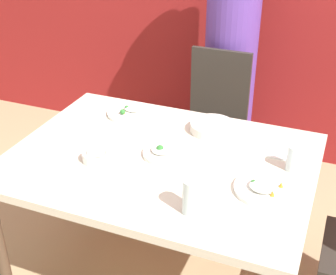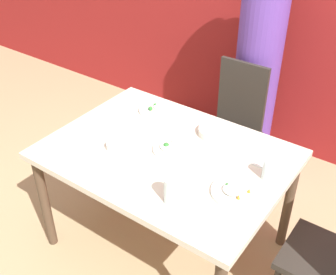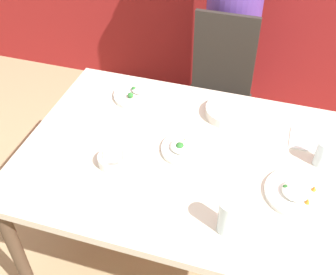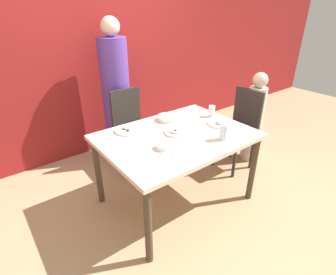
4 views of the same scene
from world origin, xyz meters
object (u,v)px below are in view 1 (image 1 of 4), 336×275
chair_adult_spot (212,125)px  bowl_curry (212,127)px  plate_rice_adult (166,152)px  glass_water_tall (192,196)px  person_adult (230,64)px

chair_adult_spot → bowl_curry: chair_adult_spot is taller
bowl_curry → plate_rice_adult: plate_rice_adult is taller
chair_adult_spot → glass_water_tall: (0.27, -1.19, 0.32)m
person_adult → bowl_curry: (0.15, -0.86, -0.02)m
bowl_curry → plate_rice_adult: bearing=-113.5°
chair_adult_spot → plate_rice_adult: chair_adult_spot is taller
bowl_curry → plate_rice_adult: (-0.13, -0.30, -0.01)m
plate_rice_adult → glass_water_tall: size_ratio=1.56×
bowl_curry → plate_rice_adult: size_ratio=0.97×
person_adult → glass_water_tall: size_ratio=11.80×
chair_adult_spot → person_adult: 0.45m
chair_adult_spot → glass_water_tall: size_ratio=6.62×
plate_rice_adult → glass_water_tall: glass_water_tall is taller
bowl_curry → plate_rice_adult: 0.33m
plate_rice_adult → chair_adult_spot: bearing=91.4°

